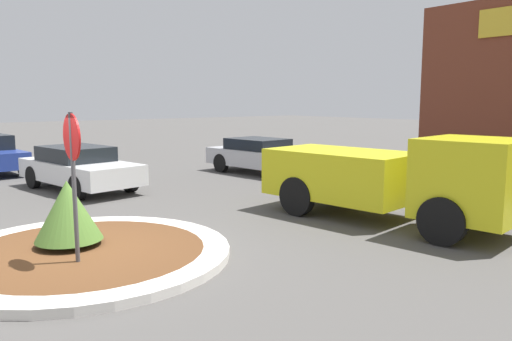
{
  "coord_description": "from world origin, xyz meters",
  "views": [
    {
      "loc": [
        8.58,
        -2.94,
        2.78
      ],
      "look_at": [
        1.1,
        3.02,
        1.43
      ],
      "focal_mm": 35.0,
      "sensor_mm": 36.0,
      "label": 1
    }
  ],
  "objects_px": {
    "parked_sedan_silver": "(261,155)",
    "parked_sedan_white": "(79,167)",
    "stop_sign": "(73,161)",
    "utility_truck": "(390,177)"
  },
  "relations": [
    {
      "from": "parked_sedan_silver",
      "to": "parked_sedan_white",
      "type": "height_order",
      "value": "parked_sedan_white"
    },
    {
      "from": "utility_truck",
      "to": "parked_sedan_white",
      "type": "height_order",
      "value": "utility_truck"
    },
    {
      "from": "parked_sedan_white",
      "to": "stop_sign",
      "type": "bearing_deg",
      "value": -28.25
    },
    {
      "from": "parked_sedan_silver",
      "to": "parked_sedan_white",
      "type": "distance_m",
      "value": 6.67
    },
    {
      "from": "parked_sedan_silver",
      "to": "utility_truck",
      "type": "bearing_deg",
      "value": -23.58
    },
    {
      "from": "stop_sign",
      "to": "parked_sedan_white",
      "type": "xyz_separation_m",
      "value": [
        -7.42,
        2.62,
        -1.1
      ]
    },
    {
      "from": "utility_truck",
      "to": "parked_sedan_silver",
      "type": "xyz_separation_m",
      "value": [
        -7.77,
        2.56,
        -0.35
      ]
    },
    {
      "from": "parked_sedan_silver",
      "to": "parked_sedan_white",
      "type": "bearing_deg",
      "value": -102.23
    },
    {
      "from": "utility_truck",
      "to": "parked_sedan_white",
      "type": "bearing_deg",
      "value": -161.87
    },
    {
      "from": "parked_sedan_silver",
      "to": "parked_sedan_white",
      "type": "xyz_separation_m",
      "value": [
        -0.8,
        -6.62,
        0.0
      ]
    }
  ]
}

